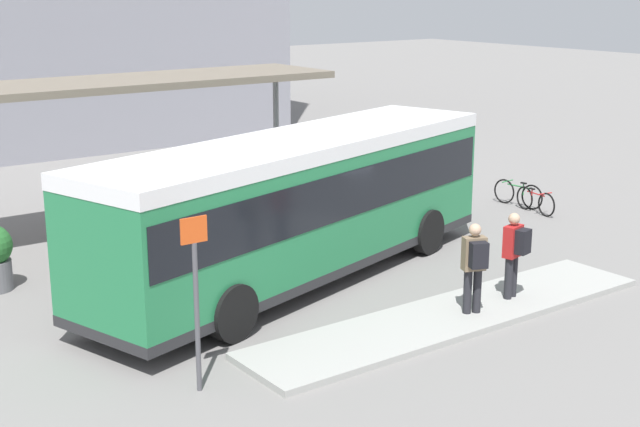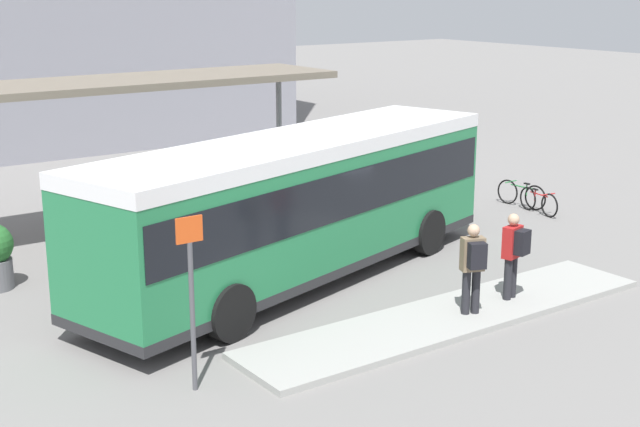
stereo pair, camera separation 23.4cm
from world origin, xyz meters
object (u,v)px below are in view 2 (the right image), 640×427
object	(u,v)px
bicycle_red	(539,202)
bicycle_green	(521,194)
pedestrian_companion	(514,251)
platform_sign	(192,295)
city_bus	(299,198)
pedestrian_waiting	(473,263)

from	to	relation	value
bicycle_red	bicycle_green	world-z (taller)	bicycle_green
pedestrian_companion	bicycle_red	xyz separation A→B (m)	(5.95, 4.53, -0.77)
bicycle_red	platform_sign	xyz separation A→B (m)	(-12.84, -4.30, 1.22)
pedestrian_companion	bicycle_green	bearing A→B (deg)	-62.39
city_bus	bicycle_green	world-z (taller)	city_bus
bicycle_red	bicycle_green	bearing A→B (deg)	175.24
bicycle_green	platform_sign	distance (m)	14.04
pedestrian_waiting	pedestrian_companion	distance (m)	1.26
city_bus	pedestrian_waiting	bearing A→B (deg)	-87.29
bicycle_green	platform_sign	bearing A→B (deg)	106.43
pedestrian_waiting	bicycle_red	xyz separation A→B (m)	(7.21, 4.67, -0.78)
bicycle_green	pedestrian_companion	bearing A→B (deg)	125.97
city_bus	bicycle_green	size ratio (longest dim) A/B	6.57
pedestrian_companion	bicycle_red	world-z (taller)	pedestrian_companion
bicycle_green	platform_sign	size ratio (longest dim) A/B	0.60
bicycle_red	city_bus	bearing A→B (deg)	-75.73
pedestrian_waiting	platform_sign	world-z (taller)	platform_sign
bicycle_red	platform_sign	distance (m)	13.59
pedestrian_waiting	pedestrian_companion	xyz separation A→B (m)	(1.26, 0.15, -0.01)
bicycle_green	pedestrian_waiting	bearing A→B (deg)	121.53
pedestrian_waiting	platform_sign	xyz separation A→B (m)	(-5.63, 0.37, 0.44)
bicycle_red	bicycle_green	distance (m)	0.82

